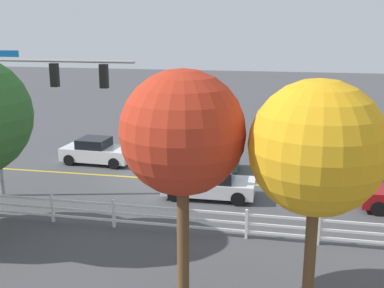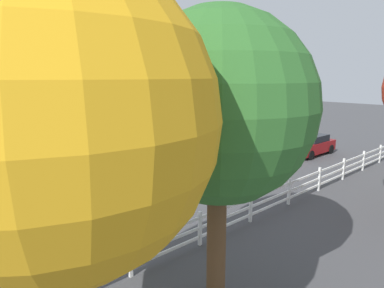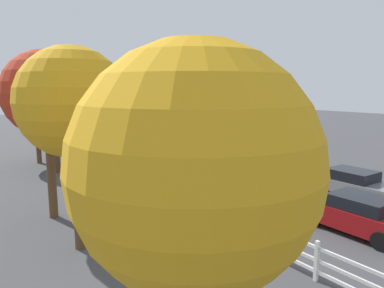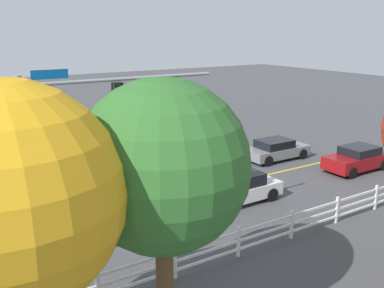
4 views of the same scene
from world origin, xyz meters
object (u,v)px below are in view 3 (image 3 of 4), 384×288
Objects in this scene: tree_0 at (46,94)px; tree_2 at (195,168)px; car_2 at (209,170)px; tree_4 at (35,95)px; tree_1 at (73,103)px; car_4 at (194,146)px; car_0 at (245,158)px; tree_3 at (53,97)px; car_1 at (355,183)px; car_3 at (357,214)px.

tree_0 is 1.13× the size of tree_2.
tree_4 is at bearing 30.58° from car_2.
tree_1 is at bearing 178.87° from tree_0.
car_0 is at bearing 3.36° from car_4.
tree_3 is at bearing -175.75° from tree_4.
tree_0 is at bearing 93.59° from car_2.
tree_3 is 3.52m from tree_4.
car_1 is 1.04× the size of car_3.
tree_4 is (10.87, 6.58, 4.09)m from car_2.
tree_4 reaches higher than tree_2.
tree_2 is at bearing 105.38° from car_3.
car_0 is at bearing 179.50° from car_1.
tree_4 is at bearing -7.89° from tree_1.
tree_4 reaches higher than tree_1.
tree_0 is 3.47m from tree_1.
tree_1 is at bearing 114.67° from car_2.
car_4 is (13.52, -0.10, 0.06)m from car_1.
tree_4 is (21.96, -2.51, 0.68)m from tree_2.
tree_2 reaches higher than car_0.
car_2 is at bearing 0.40° from car_3.
tree_4 is at bearing -9.88° from tree_0.
car_4 is (15.93, -4.21, 0.00)m from car_3.
tree_0 reaches higher than car_0.
car_3 is at bearing -58.97° from car_1.
car_0 is 0.69× the size of tree_3.
car_4 is (5.74, 0.04, 0.06)m from car_0.
tree_2 is (-2.44, 9.09, 3.39)m from car_3.
car_0 is at bearing -66.45° from tree_1.
tree_2 is (-4.85, 13.19, 3.44)m from car_1.
car_1 is 0.62× the size of tree_0.
tree_2 is 18.67m from tree_3.
tree_1 reaches higher than car_3.
car_3 is 0.62× the size of tree_1.
car_0 is 4.52m from car_2.
tree_0 is (5.61, 12.69, 4.34)m from car_1.
car_3 is at bearing -161.36° from tree_4.
tree_0 is at bearing -2.75° from tree_2.
car_4 is at bearing 178.99° from car_0.
car_1 is 0.59× the size of tree_4.
tree_1 is at bearing -3.55° from tree_2.
car_0 is at bearing -70.80° from car_2.
tree_2 is at bearing -32.99° from car_4.
car_0 is 0.67× the size of tree_4.
tree_2 is at bearing 177.25° from tree_0.
car_4 is 0.69× the size of tree_2.
car_1 is 0.64× the size of tree_1.
car_2 is at bearing -148.79° from tree_4.
car_1 is at bearing -147.34° from car_2.
tree_0 reaches higher than car_4.
car_0 is 14.89m from tree_4.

